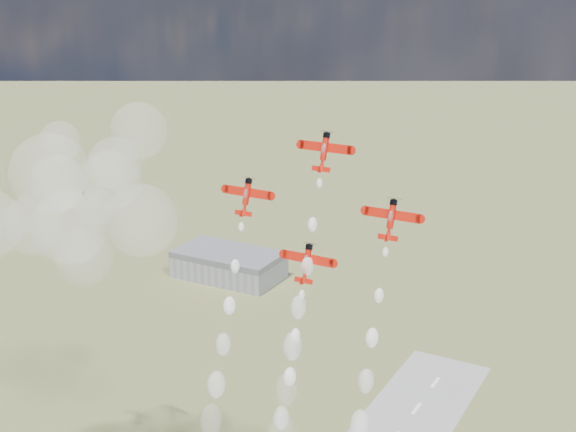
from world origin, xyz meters
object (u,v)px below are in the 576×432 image
(hangar, at_px, (229,264))
(plane_left, at_px, (246,196))
(plane_right, at_px, (391,219))
(plane_lead, at_px, (324,151))
(plane_slot, at_px, (307,262))

(hangar, distance_m, plane_left, 226.51)
(hangar, height_order, plane_right, plane_right)
(plane_lead, xyz_separation_m, plane_right, (15.41, -3.52, -10.20))
(hangar, height_order, plane_lead, plane_lead)
(plane_left, distance_m, plane_slot, 18.81)
(plane_lead, height_order, plane_left, plane_lead)
(plane_slot, bearing_deg, plane_lead, 90.00)
(hangar, height_order, plane_slot, plane_slot)
(plane_right, bearing_deg, plane_slot, -167.14)
(hangar, bearing_deg, plane_right, -49.48)
(plane_right, bearing_deg, plane_left, 180.00)
(plane_lead, height_order, plane_right, plane_lead)
(hangar, relative_size, plane_left, 4.63)
(plane_lead, relative_size, plane_slot, 1.00)
(plane_right, height_order, plane_slot, plane_right)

